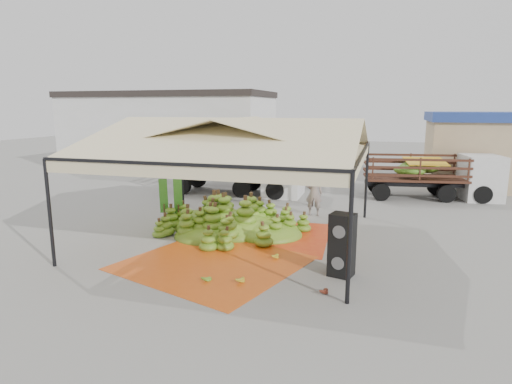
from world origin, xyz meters
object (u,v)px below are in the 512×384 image
(banana_heap, at_px, (230,213))
(truck_right, at_px, (437,172))
(speaker_stack, at_px, (342,245))
(truck_left, at_px, (242,166))
(vendor, at_px, (314,193))

(banana_heap, xyz_separation_m, truck_right, (7.66, 8.04, 0.68))
(banana_heap, relative_size, speaker_stack, 3.48)
(truck_left, bearing_deg, vendor, -40.62)
(banana_heap, distance_m, vendor, 3.92)
(speaker_stack, bearing_deg, truck_right, 87.67)
(banana_heap, distance_m, truck_right, 11.13)
(speaker_stack, relative_size, vendor, 0.89)
(truck_left, xyz_separation_m, truck_right, (9.36, 1.57, -0.10))
(banana_heap, distance_m, truck_left, 6.74)
(banana_heap, xyz_separation_m, truck_left, (-1.70, 6.47, 0.78))
(speaker_stack, xyz_separation_m, vendor, (-1.73, 6.16, 0.10))
(speaker_stack, xyz_separation_m, truck_left, (-5.97, 9.66, 0.57))
(vendor, relative_size, truck_left, 0.28)
(vendor, distance_m, truck_right, 7.22)
(vendor, bearing_deg, truck_left, -43.73)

